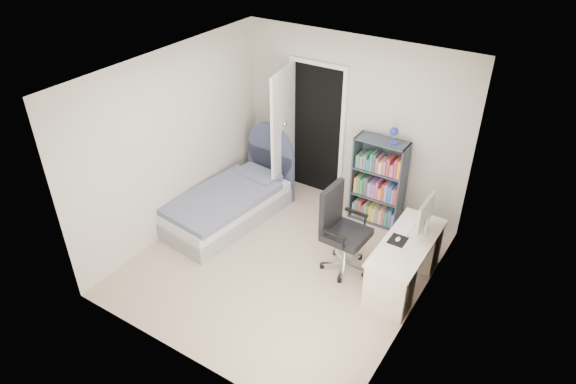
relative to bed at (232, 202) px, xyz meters
The scene contains 8 objects.
room_shell 1.59m from the bed, 21.09° to the right, with size 3.50×3.70×2.60m.
door 1.37m from the bed, 69.32° to the left, with size 0.92×0.82×2.06m.
bed is the anchor object (origin of this frame).
nightstand 1.18m from the bed, 96.06° to the left, with size 0.36×0.36×0.54m.
floor_lamp 0.98m from the bed, 70.73° to the left, with size 0.18×0.18×1.27m.
bookcase 2.09m from the bed, 30.63° to the left, with size 0.71×0.30×1.51m.
desk 2.61m from the bed, ahead, with size 0.53×1.33×1.09m.
office_chair 1.82m from the bed, ahead, with size 0.58×0.60×1.14m.
Camera 1 is at (2.78, -4.27, 4.30)m, focal length 32.00 mm.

